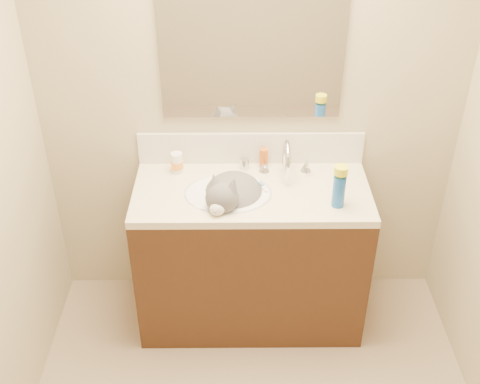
{
  "coord_description": "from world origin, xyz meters",
  "views": [
    {
      "loc": [
        -0.08,
        -1.54,
        2.55
      ],
      "look_at": [
        -0.06,
        0.92,
        0.88
      ],
      "focal_mm": 45.0,
      "sensor_mm": 36.0,
      "label": 1
    }
  ],
  "objects_px": {
    "cat": "(232,198)",
    "amber_bottle": "(264,158)",
    "basin": "(228,205)",
    "spray_can": "(339,191)",
    "pill_bottle": "(177,163)",
    "silver_jar": "(245,164)",
    "faucet": "(286,161)",
    "vanity_cabinet": "(251,258)"
  },
  "relations": [
    {
      "from": "pill_bottle",
      "to": "faucet",
      "type": "bearing_deg",
      "value": -3.52
    },
    {
      "from": "cat",
      "to": "silver_jar",
      "type": "distance_m",
      "value": 0.26
    },
    {
      "from": "cat",
      "to": "silver_jar",
      "type": "relative_size",
      "value": 8.19
    },
    {
      "from": "pill_bottle",
      "to": "spray_can",
      "type": "height_order",
      "value": "spray_can"
    },
    {
      "from": "faucet",
      "to": "pill_bottle",
      "type": "xyz_separation_m",
      "value": [
        -0.57,
        0.03,
        -0.03
      ]
    },
    {
      "from": "vanity_cabinet",
      "to": "cat",
      "type": "bearing_deg",
      "value": -160.68
    },
    {
      "from": "basin",
      "to": "spray_can",
      "type": "distance_m",
      "value": 0.56
    },
    {
      "from": "vanity_cabinet",
      "to": "spray_can",
      "type": "relative_size",
      "value": 7.22
    },
    {
      "from": "cat",
      "to": "pill_bottle",
      "type": "xyz_separation_m",
      "value": [
        -0.29,
        0.21,
        0.08
      ]
    },
    {
      "from": "basin",
      "to": "faucet",
      "type": "bearing_deg",
      "value": 29.12
    },
    {
      "from": "cat",
      "to": "vanity_cabinet",
      "type": "bearing_deg",
      "value": 39.54
    },
    {
      "from": "basin",
      "to": "silver_jar",
      "type": "xyz_separation_m",
      "value": [
        0.09,
        0.24,
        0.1
      ]
    },
    {
      "from": "vanity_cabinet",
      "to": "cat",
      "type": "relative_size",
      "value": 2.57
    },
    {
      "from": "faucet",
      "to": "silver_jar",
      "type": "distance_m",
      "value": 0.23
    },
    {
      "from": "cat",
      "to": "amber_bottle",
      "type": "height_order",
      "value": "cat"
    },
    {
      "from": "pill_bottle",
      "to": "basin",
      "type": "bearing_deg",
      "value": -36.96
    },
    {
      "from": "spray_can",
      "to": "pill_bottle",
      "type": "bearing_deg",
      "value": 158.83
    },
    {
      "from": "basin",
      "to": "pill_bottle",
      "type": "distance_m",
      "value": 0.36
    },
    {
      "from": "pill_bottle",
      "to": "amber_bottle",
      "type": "distance_m",
      "value": 0.46
    },
    {
      "from": "faucet",
      "to": "pill_bottle",
      "type": "relative_size",
      "value": 2.49
    },
    {
      "from": "spray_can",
      "to": "basin",
      "type": "bearing_deg",
      "value": 168.51
    },
    {
      "from": "cat",
      "to": "amber_bottle",
      "type": "xyz_separation_m",
      "value": [
        0.17,
        0.25,
        0.08
      ]
    },
    {
      "from": "basin",
      "to": "cat",
      "type": "distance_m",
      "value": 0.05
    },
    {
      "from": "vanity_cabinet",
      "to": "spray_can",
      "type": "height_order",
      "value": "spray_can"
    },
    {
      "from": "basin",
      "to": "amber_bottle",
      "type": "height_order",
      "value": "amber_bottle"
    },
    {
      "from": "faucet",
      "to": "cat",
      "type": "relative_size",
      "value": 0.6
    },
    {
      "from": "vanity_cabinet",
      "to": "silver_jar",
      "type": "bearing_deg",
      "value": 99.17
    },
    {
      "from": "cat",
      "to": "faucet",
      "type": "bearing_deg",
      "value": 51.78
    },
    {
      "from": "faucet",
      "to": "amber_bottle",
      "type": "relative_size",
      "value": 2.53
    },
    {
      "from": "pill_bottle",
      "to": "cat",
      "type": "bearing_deg",
      "value": -35.76
    },
    {
      "from": "basin",
      "to": "pill_bottle",
      "type": "bearing_deg",
      "value": 143.04
    },
    {
      "from": "cat",
      "to": "spray_can",
      "type": "height_order",
      "value": "cat"
    },
    {
      "from": "vanity_cabinet",
      "to": "cat",
      "type": "xyz_separation_m",
      "value": [
        -0.1,
        -0.04,
        0.43
      ]
    },
    {
      "from": "cat",
      "to": "spray_can",
      "type": "relative_size",
      "value": 2.81
    },
    {
      "from": "faucet",
      "to": "amber_bottle",
      "type": "bearing_deg",
      "value": 144.74
    },
    {
      "from": "silver_jar",
      "to": "basin",
      "type": "bearing_deg",
      "value": -110.06
    },
    {
      "from": "vanity_cabinet",
      "to": "cat",
      "type": "distance_m",
      "value": 0.44
    },
    {
      "from": "faucet",
      "to": "spray_can",
      "type": "xyz_separation_m",
      "value": [
        0.23,
        -0.28,
        -0.0
      ]
    },
    {
      "from": "faucet",
      "to": "silver_jar",
      "type": "height_order",
      "value": "faucet"
    },
    {
      "from": "basin",
      "to": "cat",
      "type": "bearing_deg",
      "value": -15.18
    },
    {
      "from": "spray_can",
      "to": "vanity_cabinet",
      "type": "bearing_deg",
      "value": 161.48
    },
    {
      "from": "basin",
      "to": "faucet",
      "type": "xyz_separation_m",
      "value": [
        0.3,
        0.17,
        0.16
      ]
    }
  ]
}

